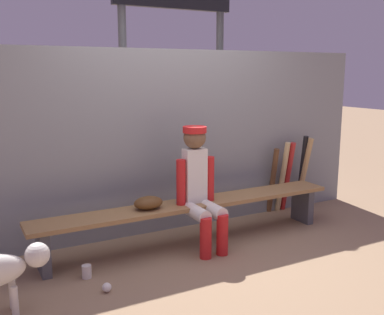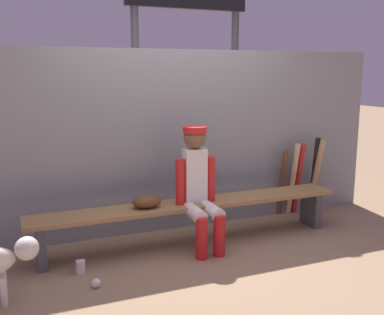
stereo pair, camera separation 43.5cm
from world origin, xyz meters
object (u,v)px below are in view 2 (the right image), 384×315
baseball_glove (147,201)px  bat_aluminum_red (298,179)px  player_seated (199,184)px  bat_wood_tan (316,176)px  cup_on_ground (81,267)px  bat_wood_natural (293,179)px  bat_wood_dark (282,183)px  baseball (96,283)px  bat_aluminum_black (314,175)px  scoreboard (192,18)px  dugout_bench (192,210)px  cup_on_bench (180,197)px

baseball_glove → bat_aluminum_red: bat_aluminum_red is taller
player_seated → bat_wood_tan: 1.80m
player_seated → cup_on_ground: 1.31m
bat_wood_natural → bat_wood_tan: (0.30, -0.04, 0.02)m
bat_wood_dark → baseball: bat_wood_dark is taller
bat_aluminum_black → cup_on_ground: bat_aluminum_black is taller
bat_wood_natural → baseball_glove: bearing=-168.5°
bat_wood_tan → baseball_glove: bearing=-171.0°
scoreboard → baseball_glove: bearing=-125.1°
dugout_bench → bat_wood_tan: (1.76, 0.35, 0.11)m
dugout_bench → scoreboard: (0.65, 1.59, 2.02)m
cup_on_ground → cup_on_bench: size_ratio=1.00×
baseball → player_seated: bearing=23.4°
bat_wood_tan → scoreboard: bearing=131.7°
dugout_bench → baseball: bearing=-151.5°
baseball_glove → cup_on_ground: bearing=-158.7°
dugout_bench → bat_aluminum_black: bat_aluminum_black is taller
baseball_glove → bat_aluminum_red: size_ratio=0.32×
player_seated → bat_wood_dark: size_ratio=1.46×
dugout_bench → cup_on_ground: 1.21m
cup_on_ground → scoreboard: scoreboard is taller
bat_wood_dark → player_seated: bearing=-158.3°
baseball → bat_aluminum_black: bearing=18.9°
bat_aluminum_red → cup_on_ground: bat_aluminum_red is taller
baseball → scoreboard: size_ratio=0.02×
dugout_bench → cup_on_bench: bearing=169.5°
bat_wood_natural → scoreboard: bearing=123.7°
bat_wood_dark → cup_on_ground: (-2.46, -0.67, -0.35)m
baseball_glove → scoreboard: bearing=54.9°
dugout_bench → cup_on_ground: (-1.14, -0.26, -0.29)m
bat_wood_tan → bat_aluminum_black: bearing=88.1°
bat_wood_dark → bat_wood_natural: size_ratio=0.92×
bat_wood_natural → player_seated: bearing=-160.9°
dugout_bench → scoreboard: size_ratio=0.92×
baseball → bat_aluminum_red: bearing=20.4°
bat_wood_natural → bat_aluminum_red: bearing=-3.3°
cup_on_bench → scoreboard: scoreboard is taller
scoreboard → cup_on_ground: bearing=-134.0°
player_seated → cup_on_bench: (-0.15, 0.13, -0.15)m
bat_aluminum_red → cup_on_bench: 1.69m
baseball_glove → player_seated: bearing=-12.0°
baseball_glove → bat_wood_tan: bat_wood_tan is taller
player_seated → baseball: (-1.10, -0.47, -0.60)m
player_seated → bat_wood_tan: size_ratio=1.28×
baseball_glove → bat_wood_natural: bat_wood_natural is taller
bat_wood_tan → bat_aluminum_black: bat_aluminum_black is taller
baseball → cup_on_bench: size_ratio=0.67×
bat_wood_natural → cup_on_bench: bearing=-166.9°
cup_on_ground → cup_on_bench: bearing=15.6°
player_seated → cup_on_ground: player_seated is taller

